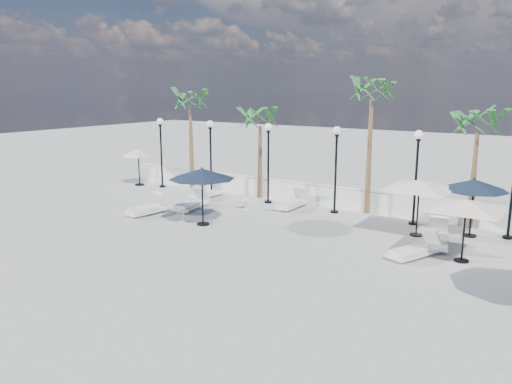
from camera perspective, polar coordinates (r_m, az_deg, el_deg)
The scene contains 25 objects.
ground at distance 17.09m, azimuth -0.33°, elevation -6.86°, with size 100.00×100.00×0.00m, color #979792.
balustrade at distance 23.34m, azimuth 10.00°, elevation -0.72°, with size 26.00×0.30×1.01m.
lamppost_0 at distance 28.07m, azimuth -10.82°, elevation 5.55°, with size 0.36×0.36×3.84m.
lamppost_1 at distance 25.75m, azimuth -5.21°, elevation 5.16°, with size 0.36×0.36×3.84m.
lamppost_2 at distance 23.73m, azimuth 1.42°, elevation 4.63°, with size 0.36×0.36×3.84m.
lamppost_3 at distance 22.08m, azimuth 9.14°, elevation 3.93°, with size 0.36×0.36×3.84m.
lamppost_4 at distance 20.90m, azimuth 17.91°, elevation 3.06°, with size 0.36×0.36×3.84m.
palm_0 at distance 27.49m, azimuth -7.54°, elevation 9.80°, with size 2.60×2.60×5.50m.
palm_1 at distance 24.82m, azimuth 0.45°, elevation 7.88°, with size 2.60×2.60×4.70m.
palm_2 at distance 22.16m, azimuth 13.12°, elevation 10.62°, with size 2.60×2.60×6.10m.
palm_3 at distance 21.08m, azimuth 24.02°, elevation 6.68°, with size 2.60×2.60×4.90m.
lounger_0 at distance 23.03m, azimuth -7.38°, elevation -1.31°, with size 0.97×2.22×0.81m.
lounger_1 at distance 22.41m, azimuth -12.20°, elevation -1.92°, with size 0.89×2.03×0.73m.
lounger_2 at distance 25.35m, azimuth -5.63°, elevation -0.09°, with size 0.69×2.02×0.75m.
lounger_3 at distance 22.78m, azimuth -12.22°, elevation -1.69°, with size 0.75×2.01×0.74m.
lounger_4 at distance 23.14m, azimuth 4.16°, elevation -1.19°, with size 0.71×2.12×0.79m.
lounger_5 at distance 17.30m, azimuth 17.74°, elevation -6.30°, with size 1.40×2.18×0.78m.
lounger_6 at distance 18.79m, azimuth 20.06°, elevation -4.98°, with size 1.16×2.26×0.81m.
side_table_0 at distance 20.98m, azimuth -8.32°, elevation -2.65°, with size 0.46×0.46×0.45m.
side_table_1 at distance 22.81m, azimuth -1.20°, elevation -1.35°, with size 0.45×0.45×0.44m.
parasol_navy_left at distance 20.02m, azimuth -6.20°, elevation 2.06°, with size 2.70×2.70×2.38m.
parasol_navy_mid at distance 20.02m, azimuth 23.65°, elevation 0.74°, with size 2.49×2.49×2.24m.
parasol_cream_sq_a at distance 19.38m, azimuth 18.20°, elevation 1.24°, with size 4.64×4.64×2.28m.
parasol_cream_sq_b at distance 16.97m, azimuth 22.94°, elevation -0.84°, with size 4.38×4.38×2.20m.
parasol_cream_small at distance 29.00m, azimuth -13.32°, elevation 4.37°, with size 1.76×1.76×2.17m.
Camera 1 is at (9.03, -13.43, 5.50)m, focal length 35.00 mm.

